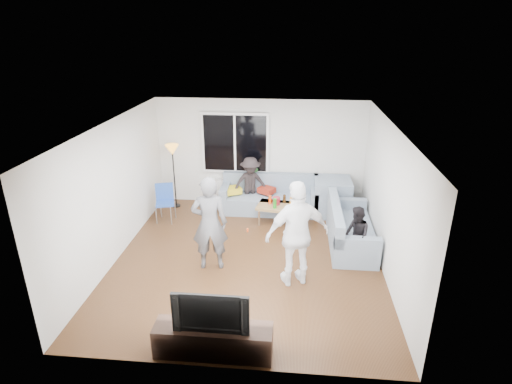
# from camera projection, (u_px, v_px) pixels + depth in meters

# --- Properties ---
(floor) EXTENTS (5.00, 5.50, 0.04)m
(floor) POSITION_uv_depth(u_px,v_px,m) (248.00, 260.00, 7.99)
(floor) COLOR #56351C
(floor) RESTS_ON ground
(ceiling) EXTENTS (5.00, 5.50, 0.04)m
(ceiling) POSITION_uv_depth(u_px,v_px,m) (247.00, 124.00, 7.01)
(ceiling) COLOR white
(ceiling) RESTS_ON ground
(wall_back) EXTENTS (5.00, 0.04, 2.60)m
(wall_back) POSITION_uv_depth(u_px,v_px,m) (260.00, 153.00, 10.06)
(wall_back) COLOR silver
(wall_back) RESTS_ON ground
(wall_front) EXTENTS (5.00, 0.04, 2.60)m
(wall_front) POSITION_uv_depth(u_px,v_px,m) (221.00, 285.00, 4.94)
(wall_front) COLOR silver
(wall_front) RESTS_ON ground
(wall_left) EXTENTS (0.04, 5.50, 2.60)m
(wall_left) POSITION_uv_depth(u_px,v_px,m) (113.00, 192.00, 7.72)
(wall_left) COLOR silver
(wall_left) RESTS_ON ground
(wall_right) EXTENTS (0.04, 5.50, 2.60)m
(wall_right) POSITION_uv_depth(u_px,v_px,m) (390.00, 202.00, 7.28)
(wall_right) COLOR silver
(wall_right) RESTS_ON ground
(window_frame) EXTENTS (1.62, 0.06, 1.47)m
(window_frame) POSITION_uv_depth(u_px,v_px,m) (235.00, 143.00, 9.94)
(window_frame) COLOR white
(window_frame) RESTS_ON wall_back
(window_glass) EXTENTS (1.50, 0.02, 1.35)m
(window_glass) POSITION_uv_depth(u_px,v_px,m) (235.00, 144.00, 9.91)
(window_glass) COLOR black
(window_glass) RESTS_ON window_frame
(window_mullion) EXTENTS (0.05, 0.03, 1.35)m
(window_mullion) POSITION_uv_depth(u_px,v_px,m) (235.00, 144.00, 9.90)
(window_mullion) COLOR white
(window_mullion) RESTS_ON window_frame
(radiator) EXTENTS (1.30, 0.12, 0.62)m
(radiator) POSITION_uv_depth(u_px,v_px,m) (236.00, 192.00, 10.37)
(radiator) COLOR silver
(radiator) RESTS_ON floor
(potted_plant) EXTENTS (0.21, 0.18, 0.35)m
(potted_plant) POSITION_uv_depth(u_px,v_px,m) (254.00, 174.00, 10.12)
(potted_plant) COLOR #296026
(potted_plant) RESTS_ON radiator
(vase) EXTENTS (0.19, 0.19, 0.18)m
(vase) POSITION_uv_depth(u_px,v_px,m) (226.00, 177.00, 10.21)
(vase) COLOR silver
(vase) RESTS_ON radiator
(sofa_back_section) EXTENTS (2.30, 0.85, 0.85)m
(sofa_back_section) POSITION_uv_depth(u_px,v_px,m) (269.00, 194.00, 9.90)
(sofa_back_section) COLOR slate
(sofa_back_section) RESTS_ON floor
(sofa_right_section) EXTENTS (2.00, 0.85, 0.85)m
(sofa_right_section) POSITION_uv_depth(u_px,v_px,m) (351.00, 225.00, 8.38)
(sofa_right_section) COLOR slate
(sofa_right_section) RESTS_ON floor
(sofa_corner) EXTENTS (0.85, 0.85, 0.85)m
(sofa_corner) POSITION_uv_depth(u_px,v_px,m) (332.00, 197.00, 9.77)
(sofa_corner) COLOR slate
(sofa_corner) RESTS_ON floor
(cushion_yellow) EXTENTS (0.48, 0.46, 0.14)m
(cushion_yellow) POSITION_uv_depth(u_px,v_px,m) (233.00, 190.00, 9.93)
(cushion_yellow) COLOR gold
(cushion_yellow) RESTS_ON sofa_back_section
(cushion_red) EXTENTS (0.46, 0.44, 0.13)m
(cushion_red) POSITION_uv_depth(u_px,v_px,m) (267.00, 190.00, 9.93)
(cushion_red) COLOR maroon
(cushion_red) RESTS_ON sofa_back_section
(coffee_table) EXTENTS (1.18, 0.77, 0.40)m
(coffee_table) POSITION_uv_depth(u_px,v_px,m) (282.00, 214.00, 9.43)
(coffee_table) COLOR #AA8752
(coffee_table) RESTS_ON floor
(pitcher) EXTENTS (0.17, 0.17, 0.17)m
(pitcher) POSITION_uv_depth(u_px,v_px,m) (276.00, 201.00, 9.39)
(pitcher) COLOR maroon
(pitcher) RESTS_ON coffee_table
(side_chair) EXTENTS (0.50, 0.50, 0.86)m
(side_chair) POSITION_uv_depth(u_px,v_px,m) (165.00, 204.00, 9.38)
(side_chair) COLOR #274FAB
(side_chair) RESTS_ON floor
(floor_lamp) EXTENTS (0.32, 0.32, 1.56)m
(floor_lamp) POSITION_uv_depth(u_px,v_px,m) (174.00, 177.00, 10.02)
(floor_lamp) COLOR #FFA430
(floor_lamp) RESTS_ON floor
(player_left) EXTENTS (0.70, 0.51, 1.77)m
(player_left) POSITION_uv_depth(u_px,v_px,m) (210.00, 224.00, 7.41)
(player_left) COLOR #4F5054
(player_left) RESTS_ON floor
(player_right) EXTENTS (1.19, 0.80, 1.87)m
(player_right) POSITION_uv_depth(u_px,v_px,m) (297.00, 234.00, 6.92)
(player_right) COLOR white
(player_right) RESTS_ON floor
(spectator_right) EXTENTS (0.54, 0.62, 1.10)m
(spectator_right) POSITION_uv_depth(u_px,v_px,m) (356.00, 235.00, 7.71)
(spectator_right) COLOR black
(spectator_right) RESTS_ON floor
(spectator_back) EXTENTS (0.96, 0.73, 1.32)m
(spectator_back) POSITION_uv_depth(u_px,v_px,m) (250.00, 184.00, 9.88)
(spectator_back) COLOR black
(spectator_back) RESTS_ON floor
(tv_console) EXTENTS (1.60, 0.40, 0.44)m
(tv_console) POSITION_uv_depth(u_px,v_px,m) (213.00, 340.00, 5.61)
(tv_console) COLOR #332219
(tv_console) RESTS_ON floor
(television) EXTENTS (1.01, 0.13, 0.58)m
(television) POSITION_uv_depth(u_px,v_px,m) (212.00, 309.00, 5.42)
(television) COLOR black
(television) RESTS_ON tv_console
(bottle_b) EXTENTS (0.08, 0.08, 0.23)m
(bottle_b) POSITION_uv_depth(u_px,v_px,m) (275.00, 203.00, 9.18)
(bottle_b) COLOR #1A8518
(bottle_b) RESTS_ON coffee_table
(bottle_e) EXTENTS (0.07, 0.07, 0.18)m
(bottle_e) POSITION_uv_depth(u_px,v_px,m) (298.00, 200.00, 9.42)
(bottle_e) COLOR black
(bottle_e) RESTS_ON coffee_table
(bottle_c) EXTENTS (0.07, 0.07, 0.19)m
(bottle_c) POSITION_uv_depth(u_px,v_px,m) (284.00, 199.00, 9.48)
(bottle_c) COLOR #331D0B
(bottle_c) RESTS_ON coffee_table
(bottle_d) EXTENTS (0.07, 0.07, 0.23)m
(bottle_d) POSITION_uv_depth(u_px,v_px,m) (291.00, 202.00, 9.25)
(bottle_d) COLOR orange
(bottle_d) RESTS_ON coffee_table
(bottle_a) EXTENTS (0.07, 0.07, 0.20)m
(bottle_a) POSITION_uv_depth(u_px,v_px,m) (270.00, 200.00, 9.40)
(bottle_a) COLOR #DD3E0D
(bottle_a) RESTS_ON coffee_table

